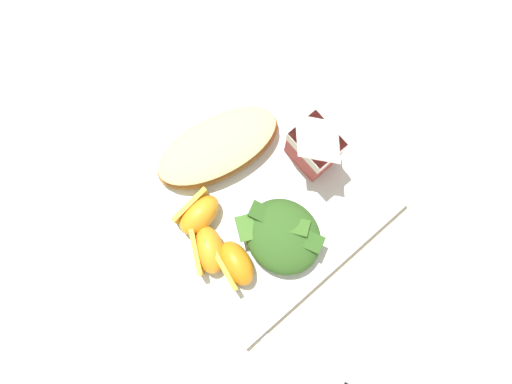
% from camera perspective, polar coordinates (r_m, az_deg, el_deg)
% --- Properties ---
extents(ground, '(3.00, 3.00, 0.00)m').
position_cam_1_polar(ground, '(0.76, 0.00, -0.29)').
color(ground, beige).
extents(white_plate, '(0.28, 0.28, 0.02)m').
position_cam_1_polar(white_plate, '(0.75, 0.00, -0.20)').
color(white_plate, silver).
rests_on(white_plate, ground).
extents(cheesy_pizza_bread, '(0.12, 0.18, 0.04)m').
position_cam_1_polar(cheesy_pizza_bread, '(0.74, -3.55, 4.61)').
color(cheesy_pizza_bread, '#A87038').
rests_on(cheesy_pizza_bread, white_plate).
extents(green_salad_pile, '(0.11, 0.09, 0.04)m').
position_cam_1_polar(green_salad_pile, '(0.72, 2.71, -4.43)').
color(green_salad_pile, '#336023').
rests_on(green_salad_pile, white_plate).
extents(milk_carton, '(0.06, 0.04, 0.11)m').
position_cam_1_polar(milk_carton, '(0.70, 5.90, 4.67)').
color(milk_carton, '#B7332D').
rests_on(milk_carton, white_plate).
extents(orange_wedge_front, '(0.04, 0.06, 0.04)m').
position_cam_1_polar(orange_wedge_front, '(0.72, -5.77, -2.17)').
color(orange_wedge_front, orange).
rests_on(orange_wedge_front, white_plate).
extents(orange_wedge_middle, '(0.07, 0.06, 0.04)m').
position_cam_1_polar(orange_wedge_middle, '(0.72, -4.79, -5.80)').
color(orange_wedge_middle, orange).
rests_on(orange_wedge_middle, white_plate).
extents(orange_wedge_rear, '(0.07, 0.05, 0.04)m').
position_cam_1_polar(orange_wedge_rear, '(0.71, -2.09, -7.18)').
color(orange_wedge_rear, orange).
rests_on(orange_wedge_rear, white_plate).
extents(metal_fork, '(0.19, 0.07, 0.01)m').
position_cam_1_polar(metal_fork, '(0.76, 5.82, -17.02)').
color(metal_fork, silver).
rests_on(metal_fork, ground).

